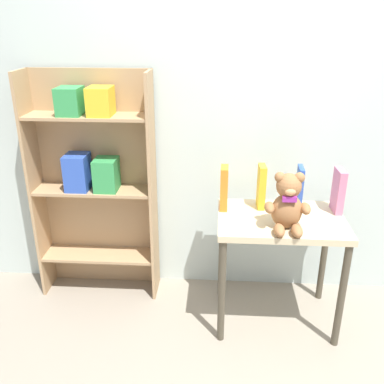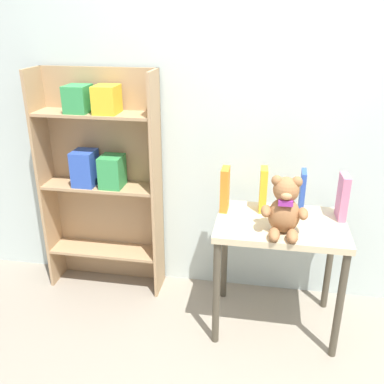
{
  "view_description": "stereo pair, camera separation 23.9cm",
  "coord_description": "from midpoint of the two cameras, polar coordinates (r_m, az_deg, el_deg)",
  "views": [
    {
      "loc": [
        -0.29,
        -1.27,
        1.71
      ],
      "look_at": [
        -0.43,
        0.94,
        0.79
      ],
      "focal_mm": 40.0,
      "sensor_mm": 36.0,
      "label": 1
    },
    {
      "loc": [
        -0.05,
        -1.24,
        1.71
      ],
      "look_at": [
        -0.43,
        0.94,
        0.79
      ],
      "focal_mm": 40.0,
      "sensor_mm": 36.0,
      "label": 2
    }
  ],
  "objects": [
    {
      "name": "book_standing_yellow",
      "position": [
        2.46,
        12.25,
        0.27
      ],
      "size": [
        0.04,
        0.11,
        0.26
      ],
      "primitive_type": "cube",
      "rotation": [
        0.0,
        0.0,
        0.05
      ],
      "color": "gold",
      "rests_on": "display_table"
    },
    {
      "name": "bookshelf_side",
      "position": [
        2.72,
        -9.55,
        2.68
      ],
      "size": [
        0.75,
        0.23,
        1.43
      ],
      "color": "tan",
      "rests_on": "ground_plane"
    },
    {
      "name": "teddy_bear",
      "position": [
        2.22,
        15.3,
        -2.14
      ],
      "size": [
        0.24,
        0.21,
        0.31
      ],
      "color": "#99663D",
      "rests_on": "display_table"
    },
    {
      "name": "book_standing_blue",
      "position": [
        2.47,
        17.2,
        -0.18
      ],
      "size": [
        0.03,
        0.12,
        0.25
      ],
      "primitive_type": "cube",
      "rotation": [
        0.0,
        0.0,
        -0.04
      ],
      "color": "#2D51B7",
      "rests_on": "display_table"
    },
    {
      "name": "wall_back",
      "position": [
        2.59,
        13.85,
        11.62
      ],
      "size": [
        4.8,
        0.06,
        2.5
      ],
      "color": "silver",
      "rests_on": "ground_plane"
    },
    {
      "name": "book_standing_pink",
      "position": [
        2.49,
        22.09,
        -0.68
      ],
      "size": [
        0.05,
        0.13,
        0.25
      ],
      "primitive_type": "cube",
      "rotation": [
        0.0,
        0.0,
        0.04
      ],
      "color": "#D17093",
      "rests_on": "display_table"
    },
    {
      "name": "book_standing_orange",
      "position": [
        2.43,
        7.24,
        0.3
      ],
      "size": [
        0.05,
        0.11,
        0.25
      ],
      "primitive_type": "cube",
      "rotation": [
        0.0,
        0.0,
        -0.02
      ],
      "color": "orange",
      "rests_on": "display_table"
    },
    {
      "name": "display_table",
      "position": [
        2.44,
        14.39,
        -6.07
      ],
      "size": [
        0.7,
        0.49,
        0.67
      ],
      "color": "beige",
      "rests_on": "ground_plane"
    }
  ]
}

